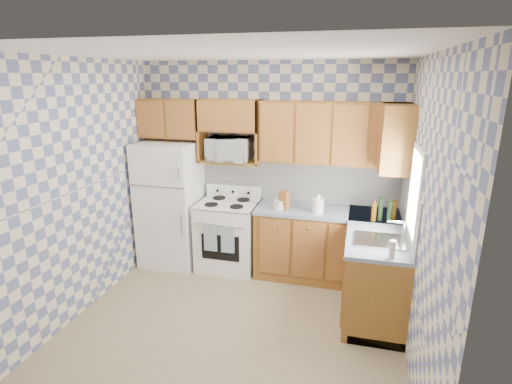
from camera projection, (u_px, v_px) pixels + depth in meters
floor at (233, 326)px, 4.17m from camera, size 3.40×3.40×0.00m
back_wall at (268, 167)px, 5.28m from camera, size 3.40×0.02×2.70m
right_wall at (422, 218)px, 3.39m from camera, size 0.02×3.20×2.70m
backsplash_back at (298, 180)px, 5.22m from camera, size 2.60×0.02×0.56m
backsplash_right at (409, 206)px, 4.17m from camera, size 0.02×1.60×0.56m
refrigerator at (171, 204)px, 5.41m from camera, size 0.75×0.70×1.68m
stove_body at (228, 236)px, 5.35m from camera, size 0.76×0.65×0.90m
cooktop at (228, 204)px, 5.22m from camera, size 0.76×0.65×0.02m
backguard at (234, 191)px, 5.45m from camera, size 0.76×0.08×0.17m
dish_towel_left at (210, 238)px, 5.03m from camera, size 0.17×0.02×0.36m
dish_towel_right at (228, 239)px, 4.97m from camera, size 0.17×0.02×0.36m
base_cabinets_back at (326, 246)px, 5.06m from camera, size 1.75×0.60×0.88m
base_cabinets_right at (374, 269)px, 4.46m from camera, size 0.60×1.60×0.88m
countertop_back at (328, 212)px, 4.93m from camera, size 1.77×0.63×0.04m
countertop_right at (377, 230)px, 4.33m from camera, size 0.63×1.60×0.04m
upper_cabinets_back at (333, 133)px, 4.79m from camera, size 1.75×0.33×0.74m
upper_cabinets_fridge at (171, 118)px, 5.26m from camera, size 0.82×0.33×0.50m
upper_cabinets_right at (396, 138)px, 4.45m from camera, size 0.33×0.70×0.74m
microwave_shelf at (231, 161)px, 5.22m from camera, size 0.80×0.33×0.03m
microwave at (229, 149)px, 5.15m from camera, size 0.56×0.38×0.30m
sink at (379, 241)px, 4.00m from camera, size 0.48×0.40×0.03m
window at (415, 193)px, 3.78m from camera, size 0.02×0.66×0.86m
bottle_0 at (380, 209)px, 4.54m from camera, size 0.06×0.06×0.27m
bottle_1 at (390, 212)px, 4.48m from camera, size 0.06×0.06×0.25m
bottle_2 at (394, 211)px, 4.55m from camera, size 0.06×0.06×0.23m
bottle_3 at (374, 212)px, 4.53m from camera, size 0.06×0.06×0.21m
knife_block at (284, 200)px, 4.92m from camera, size 0.13×0.13×0.23m
electric_kettle at (318, 206)px, 4.80m from camera, size 0.14×0.14×0.18m
food_containers at (280, 204)px, 4.96m from camera, size 0.17×0.17×0.12m
soap_bottle at (392, 249)px, 3.61m from camera, size 0.06×0.06×0.17m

